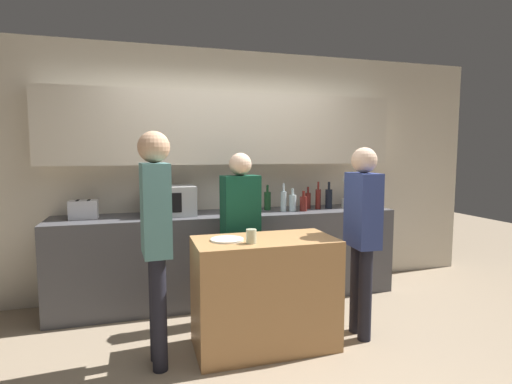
# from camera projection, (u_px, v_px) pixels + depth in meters

# --- Properties ---
(ground_plane) EXTENTS (14.00, 14.00, 0.00)m
(ground_plane) POSITION_uv_depth(u_px,v_px,m) (272.00, 363.00, 3.00)
(ground_plane) COLOR gray
(back_wall) EXTENTS (6.40, 0.40, 2.70)m
(back_wall) POSITION_uv_depth(u_px,v_px,m) (225.00, 156.00, 4.43)
(back_wall) COLOR beige
(back_wall) RESTS_ON ground_plane
(back_counter) EXTENTS (3.60, 0.62, 0.94)m
(back_counter) POSITION_uv_depth(u_px,v_px,m) (231.00, 256.00, 4.28)
(back_counter) COLOR #4C4C51
(back_counter) RESTS_ON ground_plane
(kitchen_island) EXTENTS (1.13, 0.58, 0.89)m
(kitchen_island) POSITION_uv_depth(u_px,v_px,m) (265.00, 293.00, 3.22)
(kitchen_island) COLOR #B27F4C
(kitchen_island) RESTS_ON ground_plane
(microwave) EXTENTS (0.52, 0.39, 0.30)m
(microwave) POSITION_uv_depth(u_px,v_px,m) (169.00, 201.00, 4.07)
(microwave) COLOR #B7BABC
(microwave) RESTS_ON back_counter
(toaster) EXTENTS (0.26, 0.16, 0.18)m
(toaster) POSITION_uv_depth(u_px,v_px,m) (84.00, 210.00, 3.84)
(toaster) COLOR silver
(toaster) RESTS_ON back_counter
(potted_plant) EXTENTS (0.14, 0.14, 0.39)m
(potted_plant) POSITION_uv_depth(u_px,v_px,m) (348.00, 190.00, 4.64)
(potted_plant) COLOR silver
(potted_plant) RESTS_ON back_counter
(bottle_0) EXTENTS (0.08, 0.08, 0.28)m
(bottle_0) POSITION_uv_depth(u_px,v_px,m) (267.00, 200.00, 4.44)
(bottle_0) COLOR #194723
(bottle_0) RESTS_ON back_counter
(bottle_1) EXTENTS (0.06, 0.06, 0.31)m
(bottle_1) POSITION_uv_depth(u_px,v_px,m) (283.00, 201.00, 4.32)
(bottle_1) COLOR silver
(bottle_1) RESTS_ON back_counter
(bottle_2) EXTENTS (0.08, 0.08, 0.25)m
(bottle_2) POSITION_uv_depth(u_px,v_px,m) (293.00, 203.00, 4.34)
(bottle_2) COLOR silver
(bottle_2) RESTS_ON back_counter
(bottle_3) EXTENTS (0.08, 0.08, 0.22)m
(bottle_3) POSITION_uv_depth(u_px,v_px,m) (303.00, 203.00, 4.36)
(bottle_3) COLOR maroon
(bottle_3) RESTS_ON back_counter
(bottle_4) EXTENTS (0.06, 0.06, 0.25)m
(bottle_4) POSITION_uv_depth(u_px,v_px,m) (308.00, 200.00, 4.54)
(bottle_4) COLOR maroon
(bottle_4) RESTS_ON back_counter
(bottle_5) EXTENTS (0.06, 0.06, 0.31)m
(bottle_5) POSITION_uv_depth(u_px,v_px,m) (318.00, 198.00, 4.53)
(bottle_5) COLOR maroon
(bottle_5) RESTS_ON back_counter
(bottle_6) EXTENTS (0.08, 0.08, 0.30)m
(bottle_6) POSITION_uv_depth(u_px,v_px,m) (329.00, 198.00, 4.55)
(bottle_6) COLOR black
(bottle_6) RESTS_ON back_counter
(plate_on_island) EXTENTS (0.26, 0.26, 0.01)m
(plate_on_island) POSITION_uv_depth(u_px,v_px,m) (227.00, 240.00, 3.11)
(plate_on_island) COLOR white
(plate_on_island) RESTS_ON kitchen_island
(cup_0) EXTENTS (0.08, 0.08, 0.11)m
(cup_0) POSITION_uv_depth(u_px,v_px,m) (251.00, 236.00, 3.01)
(cup_0) COLOR beige
(cup_0) RESTS_ON kitchen_island
(person_left) EXTENTS (0.21, 0.35, 1.62)m
(person_left) POSITION_uv_depth(u_px,v_px,m) (362.00, 226.00, 3.35)
(person_left) COLOR black
(person_left) RESTS_ON ground_plane
(person_center) EXTENTS (0.36, 0.23, 1.57)m
(person_center) POSITION_uv_depth(u_px,v_px,m) (240.00, 223.00, 3.68)
(person_center) COLOR black
(person_center) RESTS_ON ground_plane
(person_right) EXTENTS (0.23, 0.35, 1.73)m
(person_right) POSITION_uv_depth(u_px,v_px,m) (156.00, 228.00, 2.87)
(person_right) COLOR black
(person_right) RESTS_ON ground_plane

